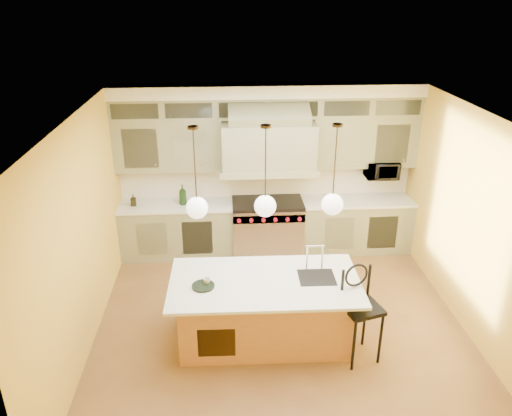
{
  "coord_description": "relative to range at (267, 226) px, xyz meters",
  "views": [
    {
      "loc": [
        -0.7,
        -5.61,
        4.27
      ],
      "look_at": [
        -0.29,
        0.7,
        1.48
      ],
      "focal_mm": 35.0,
      "sensor_mm": 36.0,
      "label": 1
    }
  ],
  "objects": [
    {
      "name": "pendant_right",
      "position": [
        0.55,
        -2.39,
        1.46
      ],
      "size": [
        0.26,
        0.26,
        1.11
      ],
      "color": "#2D2319",
      "rests_on": "ceiling"
    },
    {
      "name": "oil_bottle_b",
      "position": [
        -2.25,
        0.01,
        0.55
      ],
      "size": [
        0.1,
        0.1,
        0.2
      ],
      "primitive_type": "imported",
      "rotation": [
        0.0,
        0.0,
        0.07
      ],
      "color": "black",
      "rests_on": "back_cabinetry"
    },
    {
      "name": "fruit_bowl",
      "position": [
        -1.2,
        0.01,
        0.49
      ],
      "size": [
        0.31,
        0.31,
        0.07
      ],
      "primitive_type": "imported",
      "rotation": [
        0.0,
        0.0,
        -0.09
      ],
      "color": "white",
      "rests_on": "back_cabinetry"
    },
    {
      "name": "wall_right",
      "position": [
        2.5,
        -2.14,
        0.96
      ],
      "size": [
        0.0,
        5.0,
        5.0
      ],
      "primitive_type": "plane",
      "rotation": [
        1.57,
        0.0,
        -1.57
      ],
      "color": "gold",
      "rests_on": "ground"
    },
    {
      "name": "range",
      "position": [
        0.0,
        0.0,
        0.0
      ],
      "size": [
        1.2,
        0.74,
        0.96
      ],
      "color": "silver",
      "rests_on": "floor"
    },
    {
      "name": "ceiling",
      "position": [
        0.0,
        -2.14,
        2.41
      ],
      "size": [
        5.0,
        5.0,
        0.0
      ],
      "primitive_type": "plane",
      "rotation": [
        3.14,
        0.0,
        0.0
      ],
      "color": "white",
      "rests_on": "wall_back"
    },
    {
      "name": "wall_left",
      "position": [
        -2.5,
        -2.14,
        0.96
      ],
      "size": [
        0.0,
        5.0,
        5.0
      ],
      "primitive_type": "plane",
      "rotation": [
        1.57,
        0.0,
        1.57
      ],
      "color": "gold",
      "rests_on": "ground"
    },
    {
      "name": "pendant_center",
      "position": [
        -0.25,
        -2.39,
        1.46
      ],
      "size": [
        0.26,
        0.26,
        1.11
      ],
      "color": "#2D2319",
      "rests_on": "ceiling"
    },
    {
      "name": "counter_stool",
      "position": [
        0.89,
        -2.8,
        0.23
      ],
      "size": [
        0.54,
        0.54,
        1.24
      ],
      "rotation": [
        0.0,
        0.0,
        0.28
      ],
      "color": "black",
      "rests_on": "floor"
    },
    {
      "name": "cup",
      "position": [
        -0.97,
        -2.47,
        0.48
      ],
      "size": [
        0.09,
        0.09,
        0.08
      ],
      "primitive_type": "imported",
      "rotation": [
        0.0,
        0.0,
        -0.04
      ],
      "color": "silver",
      "rests_on": "kitchen_island"
    },
    {
      "name": "pendant_left",
      "position": [
        -1.05,
        -2.39,
        1.46
      ],
      "size": [
        0.26,
        0.26,
        1.11
      ],
      "color": "#2D2319",
      "rests_on": "ceiling"
    },
    {
      "name": "oil_bottle_a",
      "position": [
        -1.43,
        0.01,
        0.63
      ],
      "size": [
        0.15,
        0.15,
        0.34
      ],
      "primitive_type": "imported",
      "rotation": [
        0.0,
        0.0,
        0.16
      ],
      "color": "black",
      "rests_on": "back_cabinetry"
    },
    {
      "name": "back_cabinetry",
      "position": [
        0.0,
        0.09,
        0.94
      ],
      "size": [
        5.0,
        0.77,
        2.9
      ],
      "color": "gray",
      "rests_on": "floor"
    },
    {
      "name": "wall_front",
      "position": [
        0.0,
        -4.64,
        0.96
      ],
      "size": [
        5.0,
        0.0,
        5.0
      ],
      "primitive_type": "plane",
      "rotation": [
        -1.57,
        0.0,
        0.0
      ],
      "color": "gold",
      "rests_on": "ground"
    },
    {
      "name": "kitchen_island",
      "position": [
        -0.24,
        -2.4,
        -0.01
      ],
      "size": [
        2.41,
        1.31,
        1.35
      ],
      "rotation": [
        0.0,
        0.0,
        -0.02
      ],
      "color": "#AB6A3C",
      "rests_on": "floor"
    },
    {
      "name": "microwave",
      "position": [
        1.95,
        0.11,
        0.96
      ],
      "size": [
        0.54,
        0.37,
        0.3
      ],
      "primitive_type": "imported",
      "color": "black",
      "rests_on": "back_cabinetry"
    },
    {
      "name": "floor",
      "position": [
        0.0,
        -2.14,
        -0.49
      ],
      "size": [
        5.0,
        5.0,
        0.0
      ],
      "primitive_type": "plane",
      "color": "brown",
      "rests_on": "ground"
    },
    {
      "name": "wall_back",
      "position": [
        0.0,
        0.36,
        0.96
      ],
      "size": [
        5.0,
        0.0,
        5.0
      ],
      "primitive_type": "plane",
      "rotation": [
        1.57,
        0.0,
        0.0
      ],
      "color": "gold",
      "rests_on": "ground"
    }
  ]
}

